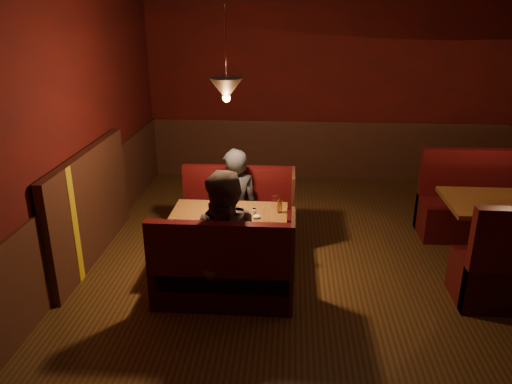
# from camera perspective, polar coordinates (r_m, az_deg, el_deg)

# --- Properties ---
(room) EXTENTS (6.02, 7.02, 2.92)m
(room) POSITION_cam_1_polar(r_m,az_deg,el_deg) (5.20, 7.54, 0.26)
(room) COLOR #3E260D
(room) RESTS_ON ground
(main_table) EXTENTS (1.28, 0.78, 0.90)m
(main_table) POSITION_cam_1_polar(r_m,az_deg,el_deg) (5.56, -2.95, -3.98)
(main_table) COLOR #4D2F15
(main_table) RESTS_ON ground
(main_bench_far) EXTENTS (1.41, 0.50, 0.96)m
(main_bench_far) POSITION_cam_1_polar(r_m,az_deg,el_deg) (6.31, -1.99, -3.08)
(main_bench_far) COLOR black
(main_bench_far) RESTS_ON ground
(main_bench_near) EXTENTS (1.41, 0.50, 0.96)m
(main_bench_near) POSITION_cam_1_polar(r_m,az_deg,el_deg) (5.03, -3.75, -9.76)
(main_bench_near) COLOR black
(main_bench_near) RESTS_ON ground
(second_table) EXTENTS (1.42, 0.90, 0.80)m
(second_table) POSITION_cam_1_polar(r_m,az_deg,el_deg) (6.28, 26.89, -2.73)
(second_table) COLOR #4D2F15
(second_table) RESTS_ON ground
(second_bench_far) EXTENTS (1.56, 0.59, 1.12)m
(second_bench_far) POSITION_cam_1_polar(r_m,az_deg,el_deg) (7.10, 24.38, -1.79)
(second_bench_far) COLOR black
(second_bench_far) RESTS_ON ground
(diner_a) EXTENTS (0.66, 0.51, 1.61)m
(diner_a) POSITION_cam_1_polar(r_m,az_deg,el_deg) (6.00, -2.48, 0.79)
(diner_a) COLOR #2A2C32
(diner_a) RESTS_ON ground
(diner_b) EXTENTS (0.92, 0.77, 1.73)m
(diner_b) POSITION_cam_1_polar(r_m,az_deg,el_deg) (4.83, -3.21, -3.60)
(diner_b) COLOR #3E2F29
(diner_b) RESTS_ON ground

